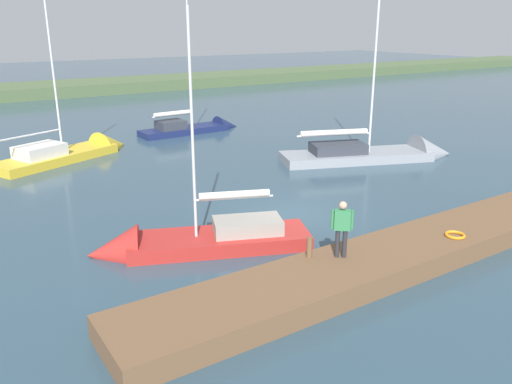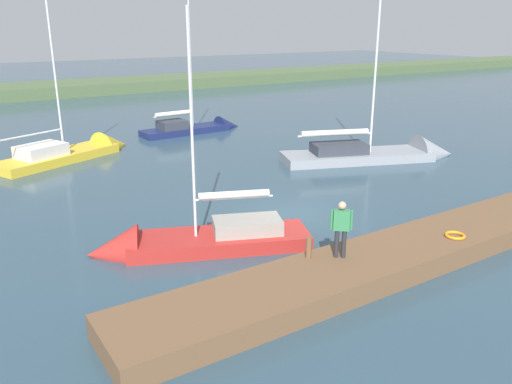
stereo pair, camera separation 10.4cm
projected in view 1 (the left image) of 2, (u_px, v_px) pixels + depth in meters
The scene contains 10 objects.
ground_plane at pixel (291, 215), 20.78m from camera, with size 200.00×200.00×0.00m, color #2D4756.
far_shoreline at pixel (47, 95), 55.87m from camera, with size 180.00×8.00×2.40m, color #4C603D.
dock_pier at pixel (395, 256), 16.31m from camera, with size 18.63×2.51×0.66m, color brown.
mooring_post_near at pixel (309, 247), 15.35m from camera, with size 0.18×0.18×0.64m, color brown.
life_ring_buoy at pixel (455, 235), 16.95m from camera, with size 0.66×0.66×0.10m, color orange.
sailboat_near_dock at pixel (77, 154), 29.81m from camera, with size 8.68×5.44×10.22m.
sailboat_far_left at pixel (386, 155), 29.33m from camera, with size 10.29×5.84×12.36m.
sailboat_inner_slip at pixel (186, 246), 17.47m from camera, with size 7.63×4.55×8.72m.
sailboat_far_right at pixel (197, 130), 36.83m from camera, with size 7.67×2.19×9.74m.
person_on_dock at pixel (342, 225), 15.16m from camera, with size 0.54×0.47×1.76m.
Camera 1 is at (11.82, 15.53, 7.32)m, focal length 36.17 mm.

